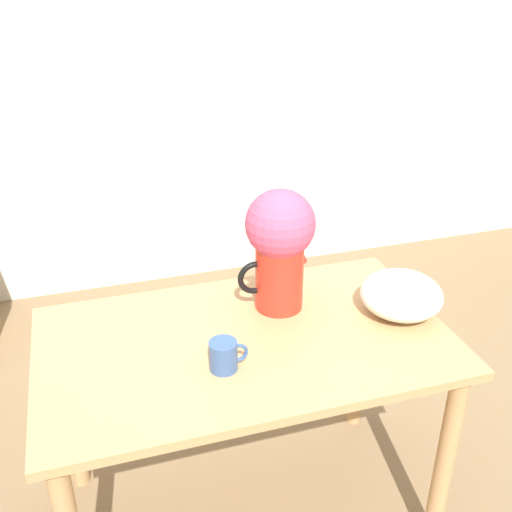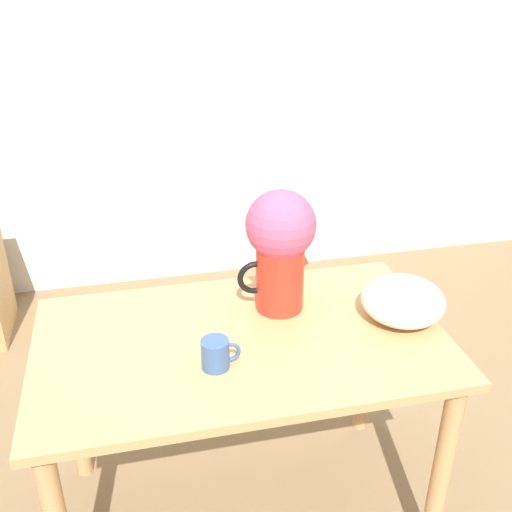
# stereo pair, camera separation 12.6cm
# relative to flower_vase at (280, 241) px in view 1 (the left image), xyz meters

# --- Properties ---
(wall_back) EXTENTS (8.00, 0.05, 2.60)m
(wall_back) POSITION_rel_flower_vase_xyz_m (-0.02, 1.68, 0.30)
(wall_back) COLOR silver
(wall_back) RESTS_ON ground_plane
(table) EXTENTS (1.26, 0.74, 0.76)m
(table) POSITION_rel_flower_vase_xyz_m (-0.16, -0.15, -0.36)
(table) COLOR tan
(table) RESTS_ON ground_plane
(flower_vase) EXTENTS (0.25, 0.22, 0.41)m
(flower_vase) POSITION_rel_flower_vase_xyz_m (0.00, 0.00, 0.00)
(flower_vase) COLOR red
(flower_vase) RESTS_ON table
(coffee_mug) EXTENTS (0.11, 0.08, 0.09)m
(coffee_mug) POSITION_rel_flower_vase_xyz_m (-0.26, -0.27, -0.20)
(coffee_mug) COLOR #385689
(coffee_mug) RESTS_ON table
(white_bowl) EXTENTS (0.27, 0.27, 0.14)m
(white_bowl) POSITION_rel_flower_vase_xyz_m (0.37, -0.16, -0.17)
(white_bowl) COLOR silver
(white_bowl) RESTS_ON table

